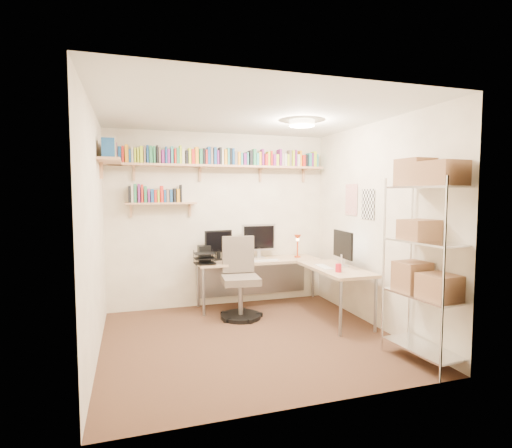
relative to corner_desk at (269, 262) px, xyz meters
The scene contains 6 objects.
ground 1.33m from the corner_desk, 120.23° to the right, with size 3.20×3.20×0.00m, color #42291C.
room_shell 1.43m from the corner_desk, 120.06° to the right, with size 3.24×3.04×2.52m.
wall_shelves 1.70m from the corner_desk, 162.53° to the left, with size 3.12×1.09×0.80m.
corner_desk is the anchor object (origin of this frame).
office_chair 0.55m from the corner_desk, 159.68° to the right, with size 0.56×0.57×1.06m.
wire_rack 2.31m from the corner_desk, 67.83° to the right, with size 0.44×0.80×1.98m.
Camera 1 is at (-1.26, -4.20, 1.64)m, focal length 28.00 mm.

